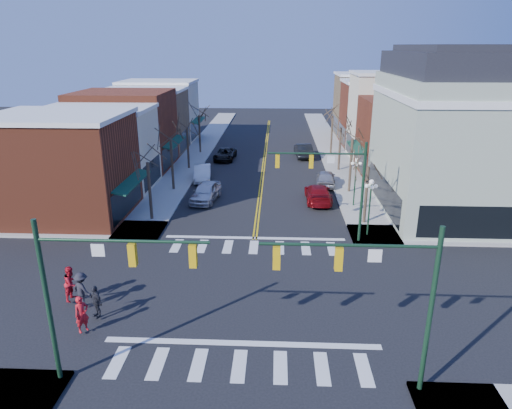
# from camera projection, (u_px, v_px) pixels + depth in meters

# --- Properties ---
(ground) EXTENTS (160.00, 160.00, 0.00)m
(ground) POSITION_uv_depth(u_px,v_px,m) (248.00, 293.00, 25.75)
(ground) COLOR black
(ground) RESTS_ON ground
(sidewalk_left) EXTENTS (3.50, 70.00, 0.15)m
(sidewalk_left) POSITION_uv_depth(u_px,v_px,m) (172.00, 186.00, 44.96)
(sidewalk_left) COLOR #9E9B93
(sidewalk_left) RESTS_ON ground
(sidewalk_right) EXTENTS (3.50, 70.00, 0.15)m
(sidewalk_right) POSITION_uv_depth(u_px,v_px,m) (351.00, 189.00, 44.20)
(sidewalk_right) COLOR #9E9B93
(sidewalk_right) RESTS_ON ground
(bldg_left_brick_a) EXTENTS (10.00, 8.50, 8.00)m
(bldg_left_brick_a) POSITION_uv_depth(u_px,v_px,m) (62.00, 168.00, 36.18)
(bldg_left_brick_a) COLOR maroon
(bldg_left_brick_a) RESTS_ON ground
(bldg_left_stucco_a) EXTENTS (10.00, 7.00, 7.50)m
(bldg_left_stucco_a) POSITION_uv_depth(u_px,v_px,m) (99.00, 150.00, 43.57)
(bldg_left_stucco_a) COLOR beige
(bldg_left_stucco_a) RESTS_ON ground
(bldg_left_brick_b) EXTENTS (10.00, 9.00, 8.50)m
(bldg_left_brick_b) POSITION_uv_depth(u_px,v_px,m) (125.00, 130.00, 50.95)
(bldg_left_brick_b) COLOR maroon
(bldg_left_brick_b) RESTS_ON ground
(bldg_left_tan) EXTENTS (10.00, 7.50, 7.80)m
(bldg_left_tan) POSITION_uv_depth(u_px,v_px,m) (146.00, 122.00, 58.85)
(bldg_left_tan) COLOR #8D724E
(bldg_left_tan) RESTS_ON ground
(bldg_left_stucco_b) EXTENTS (10.00, 8.00, 8.20)m
(bldg_left_stucco_b) POSITION_uv_depth(u_px,v_px,m) (160.00, 112.00, 66.09)
(bldg_left_stucco_b) COLOR beige
(bldg_left_stucco_b) RESTS_ON ground
(bldg_right_brick_a) EXTENTS (10.00, 8.50, 8.00)m
(bldg_right_brick_a) POSITION_uv_depth(u_px,v_px,m) (410.00, 138.00, 48.03)
(bldg_right_brick_a) COLOR maroon
(bldg_right_brick_a) RESTS_ON ground
(bldg_right_stucco) EXTENTS (10.00, 7.00, 10.00)m
(bldg_right_stucco) POSITION_uv_depth(u_px,v_px,m) (393.00, 117.00, 55.00)
(bldg_right_stucco) COLOR beige
(bldg_right_stucco) RESTS_ON ground
(bldg_right_brick_b) EXTENTS (10.00, 8.00, 8.50)m
(bldg_right_brick_b) POSITION_uv_depth(u_px,v_px,m) (380.00, 115.00, 62.32)
(bldg_right_brick_b) COLOR maroon
(bldg_right_brick_b) RESTS_ON ground
(bldg_right_tan) EXTENTS (10.00, 8.00, 9.00)m
(bldg_right_tan) POSITION_uv_depth(u_px,v_px,m) (369.00, 106.00, 69.78)
(bldg_right_tan) COLOR #8D724E
(bldg_right_tan) RESTS_ON ground
(victorian_corner) EXTENTS (12.25, 14.25, 13.30)m
(victorian_corner) POSITION_uv_depth(u_px,v_px,m) (464.00, 132.00, 36.50)
(victorian_corner) COLOR #9EAB94
(victorian_corner) RESTS_ON ground
(traffic_mast_near_left) EXTENTS (6.60, 0.28, 7.20)m
(traffic_mast_near_left) POSITION_uv_depth(u_px,v_px,m) (91.00, 281.00, 17.46)
(traffic_mast_near_left) COLOR #14331E
(traffic_mast_near_left) RESTS_ON ground
(traffic_mast_near_right) EXTENTS (6.60, 0.28, 7.20)m
(traffic_mast_near_right) POSITION_uv_depth(u_px,v_px,m) (383.00, 287.00, 16.97)
(traffic_mast_near_right) COLOR #14331E
(traffic_mast_near_right) RESTS_ON ground
(traffic_mast_far_right) EXTENTS (6.60, 0.28, 7.20)m
(traffic_mast_far_right) POSITION_uv_depth(u_px,v_px,m) (336.00, 178.00, 30.93)
(traffic_mast_far_right) COLOR #14331E
(traffic_mast_far_right) RESTS_ON ground
(lamppost_corner) EXTENTS (0.36, 0.36, 4.33)m
(lamppost_corner) POSITION_uv_depth(u_px,v_px,m) (370.00, 198.00, 32.42)
(lamppost_corner) COLOR #14331E
(lamppost_corner) RESTS_ON ground
(lamppost_midblock) EXTENTS (0.36, 0.36, 4.33)m
(lamppost_midblock) POSITION_uv_depth(u_px,v_px,m) (356.00, 174.00, 38.55)
(lamppost_midblock) COLOR #14331E
(lamppost_midblock) RESTS_ON ground
(tree_left_a) EXTENTS (0.24, 0.24, 4.76)m
(tree_left_a) POSITION_uv_depth(u_px,v_px,m) (150.00, 192.00, 35.70)
(tree_left_a) COLOR #382B21
(tree_left_a) RESTS_ON ground
(tree_left_b) EXTENTS (0.24, 0.24, 5.04)m
(tree_left_b) POSITION_uv_depth(u_px,v_px,m) (172.00, 165.00, 43.20)
(tree_left_b) COLOR #382B21
(tree_left_b) RESTS_ON ground
(tree_left_c) EXTENTS (0.24, 0.24, 4.55)m
(tree_left_c) POSITION_uv_depth(u_px,v_px,m) (188.00, 149.00, 50.82)
(tree_left_c) COLOR #382B21
(tree_left_c) RESTS_ON ground
(tree_left_d) EXTENTS (0.24, 0.24, 4.90)m
(tree_left_d) POSITION_uv_depth(u_px,v_px,m) (200.00, 134.00, 58.31)
(tree_left_d) COLOR #382B21
(tree_left_d) RESTS_ON ground
(tree_right_a) EXTENTS (0.24, 0.24, 4.62)m
(tree_right_a) POSITION_uv_depth(u_px,v_px,m) (366.00, 196.00, 34.99)
(tree_right_a) COLOR #382B21
(tree_right_a) RESTS_ON ground
(tree_right_b) EXTENTS (0.24, 0.24, 5.18)m
(tree_right_b) POSITION_uv_depth(u_px,v_px,m) (351.00, 166.00, 42.44)
(tree_right_b) COLOR #382B21
(tree_right_b) RESTS_ON ground
(tree_right_c) EXTENTS (0.24, 0.24, 4.83)m
(tree_right_c) POSITION_uv_depth(u_px,v_px,m) (340.00, 150.00, 50.04)
(tree_right_c) COLOR #382B21
(tree_right_c) RESTS_ON ground
(tree_right_d) EXTENTS (0.24, 0.24, 4.97)m
(tree_right_d) POSITION_uv_depth(u_px,v_px,m) (332.00, 135.00, 57.56)
(tree_right_d) COLOR #382B21
(tree_right_d) RESTS_ON ground
(car_left_near) EXTENTS (2.63, 5.17, 1.69)m
(car_left_near) POSITION_uv_depth(u_px,v_px,m) (206.00, 192.00, 40.77)
(car_left_near) COLOR silver
(car_left_near) RESTS_ON ground
(car_left_mid) EXTENTS (2.23, 4.87, 1.55)m
(car_left_mid) POSITION_uv_depth(u_px,v_px,m) (202.00, 173.00, 47.05)
(car_left_mid) COLOR white
(car_left_mid) RESTS_ON ground
(car_left_far) EXTENTS (2.61, 5.06, 1.36)m
(car_left_far) POSITION_uv_depth(u_px,v_px,m) (225.00, 154.00, 55.55)
(car_left_far) COLOR black
(car_left_far) RESTS_ON ground
(car_right_near) EXTENTS (2.22, 5.37, 1.55)m
(car_right_near) POSITION_uv_depth(u_px,v_px,m) (318.00, 193.00, 40.57)
(car_right_near) COLOR maroon
(car_right_near) RESTS_ON ground
(car_right_mid) EXTENTS (2.22, 4.70, 1.55)m
(car_right_mid) POSITION_uv_depth(u_px,v_px,m) (326.00, 178.00, 45.28)
(car_right_mid) COLOR #A9A8AD
(car_right_mid) RESTS_ON ground
(car_right_far) EXTENTS (2.26, 5.37, 1.72)m
(car_right_far) POSITION_uv_depth(u_px,v_px,m) (303.00, 150.00, 56.85)
(car_right_far) COLOR black
(car_right_far) RESTS_ON ground
(pedestrian_red_a) EXTENTS (0.78, 0.80, 1.86)m
(pedestrian_red_a) POSITION_uv_depth(u_px,v_px,m) (82.00, 314.00, 21.79)
(pedestrian_red_a) COLOR red
(pedestrian_red_a) RESTS_ON sidewalk_left
(pedestrian_red_b) EXTENTS (0.87, 1.05, 1.96)m
(pedestrian_red_b) POSITION_uv_depth(u_px,v_px,m) (71.00, 283.00, 24.54)
(pedestrian_red_b) COLOR red
(pedestrian_red_b) RESTS_ON sidewalk_left
(pedestrian_dark_a) EXTENTS (1.05, 1.00, 1.76)m
(pedestrian_dark_a) POSITION_uv_depth(u_px,v_px,m) (96.00, 301.00, 23.00)
(pedestrian_dark_a) COLOR #21222A
(pedestrian_dark_a) RESTS_ON sidewalk_left
(pedestrian_dark_b) EXTENTS (1.41, 1.19, 1.89)m
(pedestrian_dark_b) POSITION_uv_depth(u_px,v_px,m) (82.00, 289.00, 23.99)
(pedestrian_dark_b) COLOR black
(pedestrian_dark_b) RESTS_ON sidewalk_left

